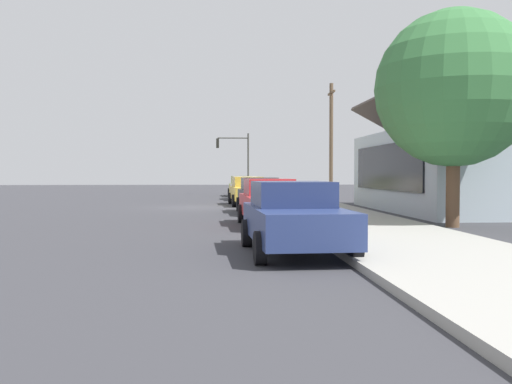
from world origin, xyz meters
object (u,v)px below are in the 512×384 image
object	(u,v)px
car_charcoal	(260,195)
utility_pole_wooden	(331,140)
car_olive	(242,186)
car_cherry	(270,202)
traffic_light_main	(236,153)
car_ivory	(244,188)
car_navy	(294,217)
car_mustard	(248,191)
shade_tree	(454,89)
fire_hydrant_red	(304,208)

from	to	relation	value
car_charcoal	utility_pole_wooden	distance (m)	11.95
car_olive	car_cherry	bearing A→B (deg)	2.84
traffic_light_main	utility_pole_wooden	xyz separation A→B (m)	(12.39, 5.66, 0.44)
utility_pole_wooden	car_ivory	bearing A→B (deg)	-115.65
car_ivory	car_charcoal	distance (m)	12.82
car_cherry	car_navy	xyz separation A→B (m)	(6.54, -0.08, 0.00)
car_olive	car_mustard	bearing A→B (deg)	2.28
car_olive	car_navy	size ratio (longest dim) A/B	1.09
car_cherry	traffic_light_main	world-z (taller)	traffic_light_main
car_navy	utility_pole_wooden	size ratio (longest dim) A/B	0.60
car_olive	traffic_light_main	xyz separation A→B (m)	(-3.69, -0.35, 2.67)
car_charcoal	shade_tree	world-z (taller)	shade_tree
car_ivory	fire_hydrant_red	world-z (taller)	car_ivory
car_mustard	car_cherry	bearing A→B (deg)	-2.22
car_cherry	fire_hydrant_red	xyz separation A→B (m)	(-1.91, 1.47, -0.32)
utility_pole_wooden	car_mustard	bearing A→B (deg)	-55.22
traffic_light_main	fire_hydrant_red	xyz separation A→B (m)	(26.85, 1.66, -2.99)
car_mustard	fire_hydrant_red	distance (m)	10.74
car_mustard	fire_hydrant_red	xyz separation A→B (m)	(10.63, 1.51, -0.32)
traffic_light_main	car_navy	bearing A→B (deg)	0.18
car_ivory	utility_pole_wooden	distance (m)	6.76
car_cherry	car_olive	bearing A→B (deg)	177.64
shade_tree	car_cherry	bearing A→B (deg)	-98.90
car_mustard	car_charcoal	distance (m)	6.40
shade_tree	traffic_light_main	distance (m)	30.35
traffic_light_main	car_charcoal	bearing A→B (deg)	0.82
car_mustard	utility_pole_wooden	size ratio (longest dim) A/B	0.66
car_charcoal	car_ivory	bearing A→B (deg)	178.84
car_ivory	car_navy	bearing A→B (deg)	-1.34
car_charcoal	car_navy	distance (m)	12.68
car_mustard	car_navy	xyz separation A→B (m)	(19.08, -0.04, -0.00)
traffic_light_main	car_cherry	bearing A→B (deg)	0.38
car_navy	utility_pole_wooden	bearing A→B (deg)	163.99
car_mustard	car_navy	bearing A→B (deg)	-2.52
car_olive	car_charcoal	world-z (taller)	same
utility_pole_wooden	shade_tree	bearing A→B (deg)	1.62
car_ivory	car_cherry	xyz separation A→B (m)	(18.96, -0.07, -0.00)
car_charcoal	shade_tree	size ratio (longest dim) A/B	0.63
car_charcoal	shade_tree	xyz separation A→B (m)	(7.08, 5.83, 3.72)
car_olive	traffic_light_main	world-z (taller)	traffic_light_main
car_olive	car_ivory	size ratio (longest dim) A/B	1.07
shade_tree	fire_hydrant_red	bearing A→B (deg)	-122.34
car_cherry	utility_pole_wooden	size ratio (longest dim) A/B	0.61
car_cherry	fire_hydrant_red	size ratio (longest dim) A/B	6.49
car_cherry	car_ivory	bearing A→B (deg)	177.82
car_cherry	car_navy	size ratio (longest dim) A/B	1.02
shade_tree	car_olive	bearing A→B (deg)	-167.44
car_olive	traffic_light_main	bearing A→B (deg)	-171.29
car_ivory	car_mustard	xyz separation A→B (m)	(6.42, -0.10, 0.00)
car_ivory	car_mustard	bearing A→B (deg)	-1.95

